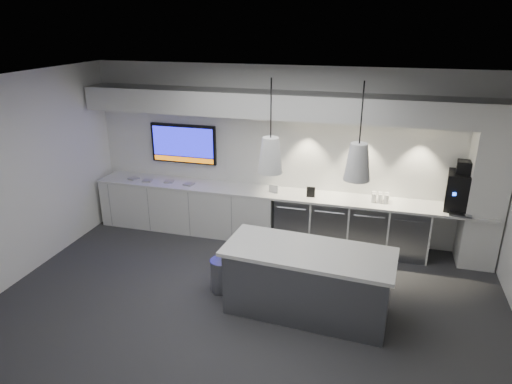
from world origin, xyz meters
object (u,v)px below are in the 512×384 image
(island, at_px, (307,281))
(bin, at_px, (223,275))
(coffee_machine, at_px, (461,190))
(wall_tv, at_px, (183,144))

(island, distance_m, bin, 1.29)
(island, bearing_deg, bin, 175.07)
(island, height_order, coffee_machine, coffee_machine)
(wall_tv, relative_size, coffee_machine, 1.60)
(bin, relative_size, coffee_machine, 0.62)
(wall_tv, bearing_deg, island, -40.15)
(wall_tv, height_order, island, wall_tv)
(wall_tv, height_order, bin, wall_tv)
(bin, xyz_separation_m, coffee_machine, (3.29, 1.84, 0.98))
(bin, distance_m, coffee_machine, 3.90)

